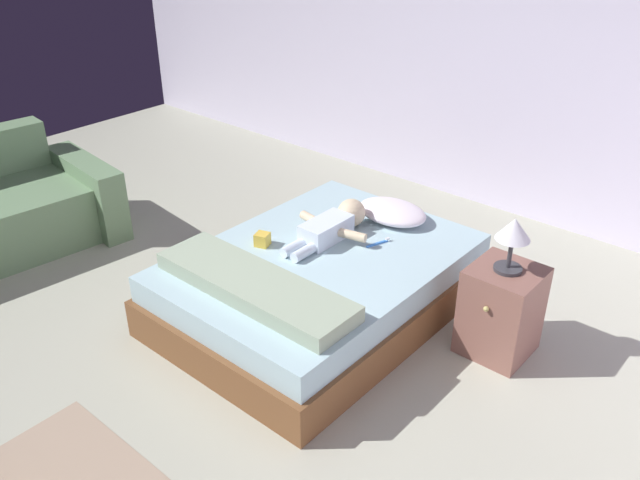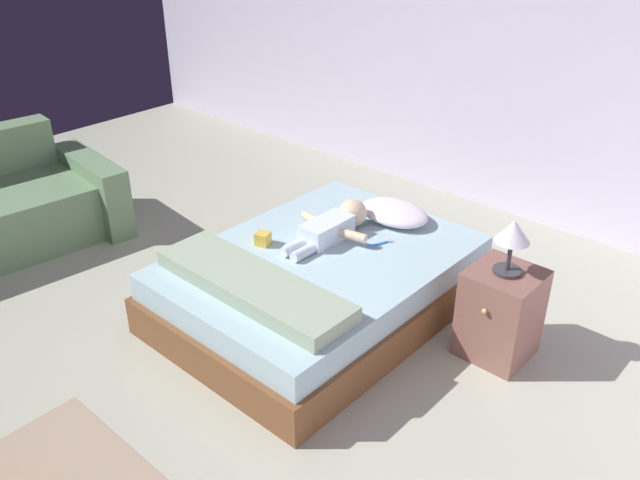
{
  "view_description": "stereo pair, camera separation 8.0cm",
  "coord_description": "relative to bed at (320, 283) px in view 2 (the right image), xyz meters",
  "views": [
    {
      "loc": [
        2.41,
        -1.66,
        2.36
      ],
      "look_at": [
        0.2,
        0.91,
        0.5
      ],
      "focal_mm": 36.98,
      "sensor_mm": 36.0,
      "label": 1
    },
    {
      "loc": [
        2.47,
        -1.6,
        2.36
      ],
      "look_at": [
        0.2,
        0.91,
        0.5
      ],
      "focal_mm": 36.98,
      "sensor_mm": 36.0,
      "label": 2
    }
  ],
  "objects": [
    {
      "name": "nightstand",
      "position": [
        1.01,
        0.36,
        0.07
      ],
      "size": [
        0.37,
        0.4,
        0.53
      ],
      "color": "brown",
      "rests_on": "ground_plane"
    },
    {
      "name": "blanket",
      "position": [
        0.0,
        -0.54,
        0.25
      ],
      "size": [
        1.22,
        0.35,
        0.09
      ],
      "color": "#97A98E",
      "rests_on": "bed"
    },
    {
      "name": "lamp",
      "position": [
        1.01,
        0.36,
        0.55
      ],
      "size": [
        0.18,
        0.18,
        0.31
      ],
      "color": "#333338",
      "rests_on": "nightstand"
    },
    {
      "name": "baby",
      "position": [
        -0.1,
        0.24,
        0.27
      ],
      "size": [
        0.51,
        0.68,
        0.18
      ],
      "color": "silver",
      "rests_on": "bed"
    },
    {
      "name": "pillow",
      "position": [
        0.06,
        0.66,
        0.26
      ],
      "size": [
        0.48,
        0.34,
        0.11
      ],
      "color": "white",
      "rests_on": "bed"
    },
    {
      "name": "ground_plane",
      "position": [
        -0.2,
        -0.91,
        -0.19
      ],
      "size": [
        8.0,
        8.0,
        0.0
      ],
      "primitive_type": "plane",
      "color": "#ACAE9A"
    },
    {
      "name": "wall_behind_bed",
      "position": [
        -0.2,
        2.09,
        1.1
      ],
      "size": [
        8.0,
        0.12,
        2.6
      ],
      "primitive_type": "cube",
      "color": "silver",
      "rests_on": "ground_plane"
    },
    {
      "name": "bed",
      "position": [
        0.0,
        0.0,
        0.0
      ],
      "size": [
        1.36,
        1.86,
        0.4
      ],
      "color": "brown",
      "rests_on": "ground_plane"
    },
    {
      "name": "toy_block",
      "position": [
        -0.34,
        -0.14,
        0.24
      ],
      "size": [
        0.1,
        0.1,
        0.08
      ],
      "color": "gold",
      "rests_on": "bed"
    },
    {
      "name": "toothbrush",
      "position": [
        0.19,
        0.33,
        0.21
      ],
      "size": [
        0.06,
        0.16,
        0.02
      ],
      "color": "#3B84EB",
      "rests_on": "bed"
    }
  ]
}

